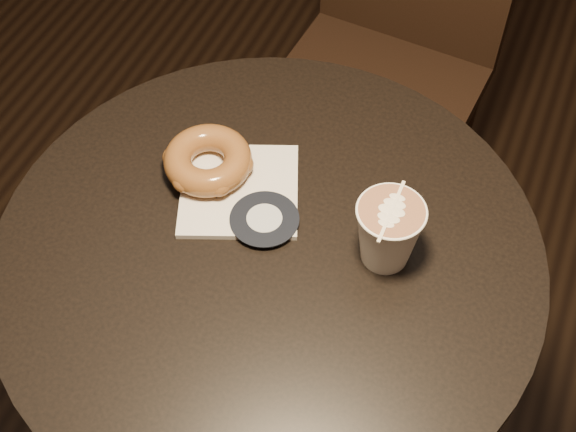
{
  "coord_description": "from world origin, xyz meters",
  "views": [
    {
      "loc": [
        0.24,
        -0.52,
        1.58
      ],
      "look_at": [
        0.01,
        0.03,
        0.79
      ],
      "focal_mm": 50.0,
      "sensor_mm": 36.0,
      "label": 1
    }
  ],
  "objects": [
    {
      "name": "chair",
      "position": [
        -0.04,
        0.7,
        0.55
      ],
      "size": [
        0.42,
        0.42,
        0.99
      ],
      "rotation": [
        0.0,
        0.0,
        -0.08
      ],
      "color": "black",
      "rests_on": "ground"
    },
    {
      "name": "pastry_bag",
      "position": [
        -0.07,
        0.07,
        0.75
      ],
      "size": [
        0.2,
        0.2,
        0.01
      ],
      "primitive_type": "cube",
      "rotation": [
        0.0,
        0.0,
        0.38
      ],
      "color": "silver",
      "rests_on": "cafe_table"
    },
    {
      "name": "latte_cup",
      "position": [
        0.14,
        0.04,
        0.8
      ],
      "size": [
        0.08,
        0.08,
        0.09
      ],
      "primitive_type": null,
      "color": "white",
      "rests_on": "cafe_table"
    },
    {
      "name": "doughnut",
      "position": [
        -0.12,
        0.08,
        0.78
      ],
      "size": [
        0.12,
        0.12,
        0.04
      ],
      "primitive_type": "torus",
      "color": "brown",
      "rests_on": "pastry_bag"
    },
    {
      "name": "cafe_table",
      "position": [
        0.0,
        0.0,
        0.55
      ],
      "size": [
        0.7,
        0.7,
        0.75
      ],
      "color": "black",
      "rests_on": "ground"
    }
  ]
}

